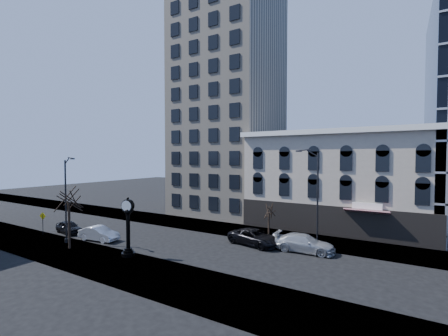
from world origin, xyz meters
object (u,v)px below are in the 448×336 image
Objects in this scene: warning_sign at (43,219)px; car_near_a at (69,227)px; street_clock at (128,229)px; car_near_b at (99,234)px; street_lamp_near at (68,177)px.

car_near_a is (1.20, 2.42, -1.24)m from warning_sign.
street_clock is 1.26× the size of car_near_a.
street_clock is 2.02× the size of warning_sign.
car_near_b reaches higher than car_near_a.
street_lamp_near reaches higher than car_near_b.
warning_sign is at bearing 163.74° from street_clock.
street_clock reaches higher than car_near_b.
car_near_b is (1.23, 2.69, -6.37)m from street_lamp_near.
car_near_a is at bearing 47.31° from warning_sign.
street_lamp_near is (-8.42, -0.49, 4.56)m from street_clock.
warning_sign is 2.97m from car_near_a.
street_clock is 9.59m from street_lamp_near.
street_lamp_near is at bearing 167.05° from street_clock.
warning_sign is at bearing 162.57° from car_near_a.
car_near_a is 0.92× the size of car_near_b.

